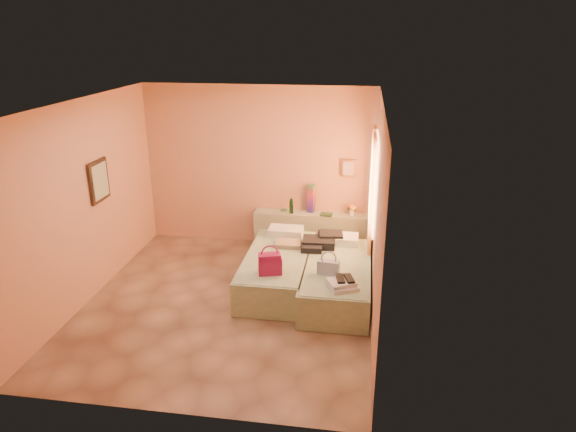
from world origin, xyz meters
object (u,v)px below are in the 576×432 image
(bed_right, at_px, (337,280))
(water_bottle, at_px, (291,206))
(magenta_handbag, at_px, (270,263))
(green_book, at_px, (326,214))
(flower_vase, at_px, (352,209))
(towel_stack, at_px, (343,285))
(bed_left, at_px, (278,270))
(blue_handbag, at_px, (328,267))
(headboard_ledge, at_px, (313,231))

(bed_right, relative_size, water_bottle, 7.82)
(magenta_handbag, bearing_deg, green_book, 56.98)
(flower_vase, height_order, towel_stack, flower_vase)
(bed_left, xyz_separation_m, water_bottle, (0.00, 1.42, 0.53))
(water_bottle, relative_size, blue_handbag, 0.86)
(towel_stack, bearing_deg, flower_vase, 89.32)
(water_bottle, bearing_deg, green_book, -2.23)
(headboard_ledge, relative_size, flower_vase, 9.04)
(water_bottle, bearing_deg, magenta_handbag, -90.11)
(water_bottle, bearing_deg, flower_vase, 3.21)
(magenta_handbag, relative_size, blue_handbag, 1.08)
(flower_vase, xyz_separation_m, towel_stack, (-0.03, -2.37, -0.21))
(bed_right, xyz_separation_m, towel_stack, (0.11, -0.70, 0.30))
(green_book, distance_m, towel_stack, 2.33)
(magenta_handbag, xyz_separation_m, blue_handbag, (0.79, 0.11, -0.05))
(headboard_ledge, bearing_deg, green_book, -17.66)
(water_bottle, bearing_deg, bed_right, -60.95)
(towel_stack, bearing_deg, green_book, 99.87)
(bed_left, relative_size, towel_stack, 5.71)
(headboard_ledge, relative_size, magenta_handbag, 6.43)
(water_bottle, bearing_deg, headboard_ledge, 7.82)
(water_bottle, distance_m, blue_handbag, 2.09)
(bed_left, distance_m, flower_vase, 1.88)
(water_bottle, xyz_separation_m, magenta_handbag, (-0.00, -2.03, -0.13))
(towel_stack, bearing_deg, blue_handbag, 118.97)
(headboard_ledge, distance_m, blue_handbag, 2.03)
(green_book, distance_m, magenta_handbag, 2.10)
(flower_vase, bearing_deg, magenta_handbag, -116.40)
(bed_left, height_order, bed_right, same)
(headboard_ledge, xyz_separation_m, magenta_handbag, (-0.38, -2.08, 0.32))
(towel_stack, bearing_deg, magenta_handbag, 164.46)
(flower_vase, height_order, blue_handbag, flower_vase)
(bed_left, relative_size, flower_vase, 8.82)
(water_bottle, height_order, blue_handbag, water_bottle)
(bed_right, bearing_deg, headboard_ledge, 107.57)
(green_book, bearing_deg, headboard_ledge, 169.73)
(magenta_handbag, distance_m, blue_handbag, 0.80)
(headboard_ledge, relative_size, water_bottle, 8.02)
(water_bottle, xyz_separation_m, blue_handbag, (0.79, -1.92, -0.18))
(green_book, bearing_deg, bed_left, -106.18)
(headboard_ledge, relative_size, bed_right, 1.02)
(bed_right, distance_m, water_bottle, 1.92)
(green_book, distance_m, flower_vase, 0.44)
(bed_left, distance_m, towel_stack, 1.38)
(water_bottle, height_order, magenta_handbag, water_bottle)
(bed_left, bearing_deg, blue_handbag, -32.18)
(flower_vase, bearing_deg, water_bottle, -176.79)
(green_book, relative_size, blue_handbag, 0.66)
(bed_left, height_order, towel_stack, towel_stack)
(magenta_handbag, bearing_deg, towel_stack, -31.64)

